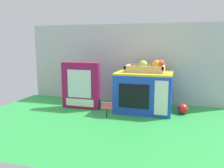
{
  "coord_description": "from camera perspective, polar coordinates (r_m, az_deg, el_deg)",
  "views": [
    {
      "loc": [
        0.43,
        -1.57,
        0.47
      ],
      "look_at": [
        -0.03,
        0.01,
        0.18
      ],
      "focal_mm": 37.96,
      "sensor_mm": 36.0,
      "label": 1
    }
  ],
  "objects": [
    {
      "name": "ground_plane",
      "position": [
        1.7,
        0.82,
        -6.25
      ],
      "size": [
        1.7,
        1.7,
        0.0
      ],
      "primitive_type": "plane",
      "color": "green",
      "rests_on": "ground"
    },
    {
      "name": "display_back_panel",
      "position": [
        1.91,
        3.09,
        4.98
      ],
      "size": [
        1.61,
        0.03,
        0.62
      ],
      "primitive_type": "cube",
      "color": "#B7BABF",
      "rests_on": "ground"
    },
    {
      "name": "toy_microwave",
      "position": [
        1.67,
        7.76,
        -1.78
      ],
      "size": [
        0.38,
        0.3,
        0.27
      ],
      "color": "blue",
      "rests_on": "ground"
    },
    {
      "name": "food_groups_crate",
      "position": [
        1.68,
        8.61,
        3.9
      ],
      "size": [
        0.26,
        0.21,
        0.08
      ],
      "color": "tan",
      "rests_on": "toy_microwave"
    },
    {
      "name": "cookie_set_box",
      "position": [
        1.73,
        -7.52,
        -0.4
      ],
      "size": [
        0.28,
        0.06,
        0.33
      ],
      "color": "#99144C",
      "rests_on": "ground"
    },
    {
      "name": "price_sign",
      "position": [
        1.52,
        -1.27,
        -5.63
      ],
      "size": [
        0.07,
        0.01,
        0.1
      ],
      "color": "black",
      "rests_on": "ground"
    },
    {
      "name": "loose_toy_apple",
      "position": [
        1.67,
        16.66,
        -5.74
      ],
      "size": [
        0.07,
        0.07,
        0.07
      ],
      "primitive_type": "sphere",
      "color": "red",
      "rests_on": "ground"
    }
  ]
}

